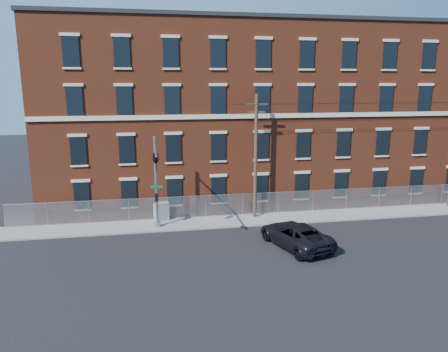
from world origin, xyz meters
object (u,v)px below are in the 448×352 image
Objects in this scene: utility_pole_near at (256,154)px; utility_cabinet at (161,211)px; traffic_signal_mast at (156,165)px; pickup_truck at (295,235)px.

utility_cabinet is (-7.64, 0.40, -4.50)m from utility_pole_near.
traffic_signal_mast is 5.95m from utility_cabinet.
pickup_truck is at bearing -54.78° from utility_cabinet.
utility_pole_near reaches higher than pickup_truck.
utility_pole_near reaches higher than utility_cabinet.
traffic_signal_mast is 4.84× the size of utility_cabinet.
traffic_signal_mast reaches higher than pickup_truck.
pickup_truck is 11.22m from utility_cabinet.
traffic_signal_mast is at bearing -112.25° from utility_cabinet.
pickup_truck reaches higher than utility_cabinet.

